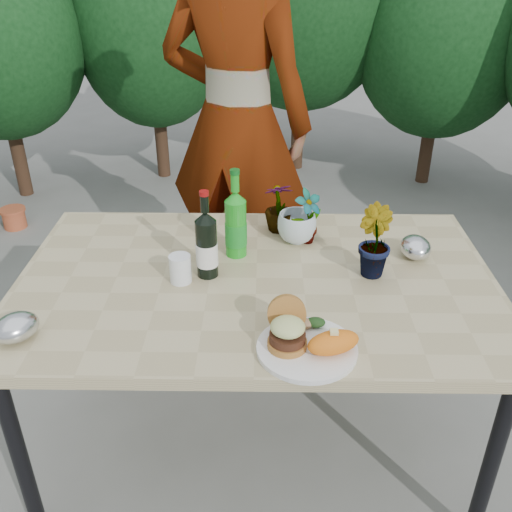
{
  "coord_description": "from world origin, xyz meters",
  "views": [
    {
      "loc": [
        0.02,
        -1.62,
        1.76
      ],
      "look_at": [
        0.0,
        -0.08,
        0.88
      ],
      "focal_mm": 40.0,
      "sensor_mm": 36.0,
      "label": 1
    }
  ],
  "objects_px": {
    "dinner_plate": "(307,349)",
    "person": "(236,123)",
    "wine_bottle": "(207,245)",
    "patio_table": "(256,292)"
  },
  "relations": [
    {
      "from": "dinner_plate",
      "to": "person",
      "type": "distance_m",
      "value": 1.39
    },
    {
      "from": "patio_table",
      "to": "person",
      "type": "bearing_deg",
      "value": 96.23
    },
    {
      "from": "patio_table",
      "to": "wine_bottle",
      "type": "xyz_separation_m",
      "value": [
        -0.16,
        0.02,
        0.17
      ]
    },
    {
      "from": "patio_table",
      "to": "person",
      "type": "xyz_separation_m",
      "value": [
        -0.11,
        0.97,
        0.29
      ]
    },
    {
      "from": "patio_table",
      "to": "dinner_plate",
      "type": "height_order",
      "value": "dinner_plate"
    },
    {
      "from": "patio_table",
      "to": "dinner_plate",
      "type": "bearing_deg",
      "value": -69.12
    },
    {
      "from": "person",
      "to": "wine_bottle",
      "type": "bearing_deg",
      "value": 105.15
    },
    {
      "from": "patio_table",
      "to": "dinner_plate",
      "type": "distance_m",
      "value": 0.41
    },
    {
      "from": "dinner_plate",
      "to": "person",
      "type": "height_order",
      "value": "person"
    },
    {
      "from": "wine_bottle",
      "to": "person",
      "type": "distance_m",
      "value": 0.96
    }
  ]
}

